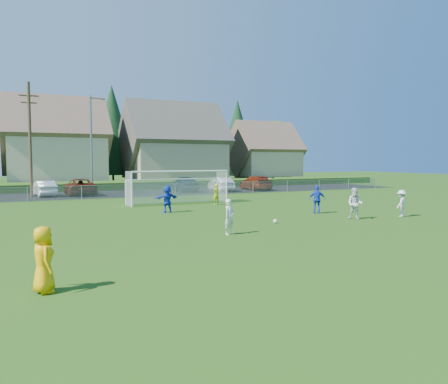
# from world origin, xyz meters

# --- Properties ---
(ground) EXTENTS (160.00, 160.00, 0.00)m
(ground) POSITION_xyz_m (0.00, 0.00, 0.00)
(ground) COLOR #193D0C
(ground) RESTS_ON ground
(asphalt_lot) EXTENTS (60.00, 60.00, 0.00)m
(asphalt_lot) POSITION_xyz_m (0.00, 27.50, 0.01)
(asphalt_lot) COLOR black
(asphalt_lot) RESTS_ON ground
(grass_embankment) EXTENTS (70.00, 6.00, 0.80)m
(grass_embankment) POSITION_xyz_m (0.00, 35.00, 0.40)
(grass_embankment) COLOR #1E420F
(grass_embankment) RESTS_ON ground
(soccer_ball) EXTENTS (0.22, 0.22, 0.22)m
(soccer_ball) POSITION_xyz_m (1.07, 4.16, 0.11)
(soccer_ball) COLOR white
(soccer_ball) RESTS_ON ground
(referee) EXTENTS (0.62, 0.87, 1.65)m
(referee) POSITION_xyz_m (-10.47, -3.29, 0.82)
(referee) COLOR #FFB005
(referee) RESTS_ON ground
(player_white_a) EXTENTS (0.67, 0.59, 1.56)m
(player_white_a) POSITION_xyz_m (-2.58, 2.19, 0.78)
(player_white_a) COLOR silver
(player_white_a) RESTS_ON ground
(player_white_b) EXTENTS (0.97, 1.05, 1.73)m
(player_white_b) POSITION_xyz_m (5.81, 3.51, 0.87)
(player_white_b) COLOR silver
(player_white_b) RESTS_ON ground
(player_white_c) EXTENTS (1.13, 0.88, 1.55)m
(player_white_c) POSITION_xyz_m (9.02, 3.20, 0.77)
(player_white_c) COLOR silver
(player_white_c) RESTS_ON ground
(player_blue_a) EXTENTS (1.08, 0.88, 1.71)m
(player_blue_a) POSITION_xyz_m (5.63, 6.57, 0.86)
(player_blue_a) COLOR blue
(player_blue_a) RESTS_ON ground
(player_blue_b) EXTENTS (1.64, 0.76, 1.70)m
(player_blue_b) POSITION_xyz_m (-2.45, 11.02, 0.85)
(player_blue_b) COLOR blue
(player_blue_b) RESTS_ON ground
(goalkeeper) EXTENTS (0.61, 0.46, 1.49)m
(goalkeeper) POSITION_xyz_m (2.33, 14.09, 0.75)
(goalkeeper) COLOR #BCC517
(goalkeeper) RESTS_ON ground
(car_b) EXTENTS (1.97, 4.40, 1.40)m
(car_b) POSITION_xyz_m (-8.44, 27.47, 0.70)
(car_b) COLOR white
(car_b) RESTS_ON ground
(car_c) EXTENTS (2.66, 5.51, 1.51)m
(car_c) POSITION_xyz_m (-5.36, 27.47, 0.76)
(car_c) COLOR #561709
(car_c) RESTS_ON ground
(car_e) EXTENTS (1.97, 4.73, 1.60)m
(car_e) POSITION_xyz_m (5.00, 27.58, 0.80)
(car_e) COLOR #142148
(car_e) RESTS_ON ground
(car_f) EXTENTS (1.91, 4.46, 1.43)m
(car_f) POSITION_xyz_m (8.62, 26.30, 0.71)
(car_f) COLOR silver
(car_f) RESTS_ON ground
(car_g) EXTENTS (2.83, 5.58, 1.55)m
(car_g) POSITION_xyz_m (12.82, 26.34, 0.78)
(car_g) COLOR maroon
(car_g) RESTS_ON ground
(soccer_goal) EXTENTS (7.42, 1.90, 2.50)m
(soccer_goal) POSITION_xyz_m (0.00, 16.05, 1.63)
(soccer_goal) COLOR white
(soccer_goal) RESTS_ON ground
(chainlink_fence) EXTENTS (52.06, 0.06, 1.20)m
(chainlink_fence) POSITION_xyz_m (0.00, 22.00, 0.63)
(chainlink_fence) COLOR gray
(chainlink_fence) RESTS_ON ground
(streetlight) EXTENTS (1.38, 0.18, 9.00)m
(streetlight) POSITION_xyz_m (-4.45, 26.00, 4.84)
(streetlight) COLOR slate
(streetlight) RESTS_ON ground
(utility_pole) EXTENTS (1.60, 0.26, 10.00)m
(utility_pole) POSITION_xyz_m (-9.50, 27.00, 5.15)
(utility_pole) COLOR #473321
(utility_pole) RESTS_ON ground
(houses_row) EXTENTS (53.90, 11.45, 13.27)m
(houses_row) POSITION_xyz_m (1.97, 42.46, 7.33)
(houses_row) COLOR tan
(houses_row) RESTS_ON ground
(tree_row) EXTENTS (65.98, 12.36, 13.80)m
(tree_row) POSITION_xyz_m (1.04, 48.74, 6.91)
(tree_row) COLOR #382616
(tree_row) RESTS_ON ground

